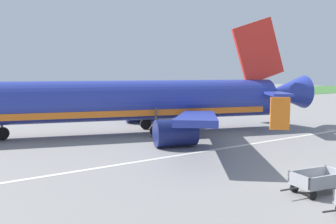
# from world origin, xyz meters

# --- Properties ---
(grass_strip) EXTENTS (220.00, 28.00, 0.06)m
(grass_strip) POSITION_xyz_m (0.00, 58.63, 0.03)
(grass_strip) COLOR #3D7033
(grass_strip) RESTS_ON ground
(apron_stripe) EXTENTS (120.00, 0.36, 0.01)m
(apron_stripe) POSITION_xyz_m (0.00, 10.37, 0.01)
(apron_stripe) COLOR silver
(apron_stripe) RESTS_ON ground
(airplane) EXTENTS (36.89, 29.95, 11.34)m
(airplane) POSITION_xyz_m (-1.34, 19.81, 3.05)
(airplane) COLOR #28389E
(airplane) RESTS_ON ground
(baggage_cart_second_in_row) EXTENTS (3.62, 1.78, 1.07)m
(baggage_cart_second_in_row) POSITION_xyz_m (-1.72, 0.33, 0.60)
(baggage_cart_second_in_row) COLOR gray
(baggage_cart_second_in_row) RESTS_ON ground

